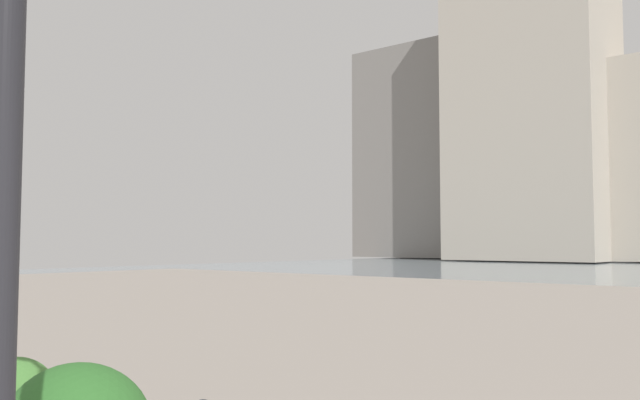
# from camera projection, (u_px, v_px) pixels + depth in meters

# --- Properties ---
(building_annex) EXTENTS (14.73, 10.49, 33.56)m
(building_annex) POSITION_uv_depth(u_px,v_px,m) (531.00, 101.00, 66.19)
(building_annex) COLOR #B2A899
(building_annex) RESTS_ON ground
(building_highrise) EXTENTS (14.75, 10.86, 24.59)m
(building_highrise) POSITION_uv_depth(u_px,v_px,m) (428.00, 154.00, 80.12)
(building_highrise) COLOR gray
(building_highrise) RESTS_ON ground
(shrub_low) EXTENTS (0.79, 0.71, 0.67)m
(shrub_low) POSITION_uv_depth(u_px,v_px,m) (14.00, 394.00, 6.10)
(shrub_low) COLOR #477F38
(shrub_low) RESTS_ON ground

